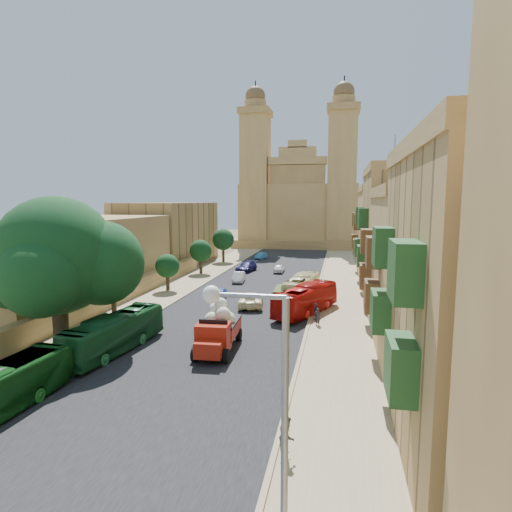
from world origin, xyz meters
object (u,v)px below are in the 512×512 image
at_px(street_tree_d, 223,240).
at_px(bus_green_north, 115,333).
at_px(pedestrian_a, 318,316).
at_px(pedestrian_b, 287,436).
at_px(street_tree_b, 167,266).
at_px(bus_cream_east, 302,287).
at_px(street_tree_c, 201,251).
at_px(car_cream, 251,299).
at_px(car_blue_b, 261,256).
at_px(ficus_tree, 58,260).
at_px(car_blue_a, 220,294).
at_px(church, 300,204).
at_px(red_truck, 218,329).
at_px(car_dkblue, 246,267).
at_px(olive_pickup, 284,296).
at_px(car_white_b, 279,268).
at_px(bus_red_east, 306,299).
at_px(pedestrian_c, 316,311).
at_px(streetlamp, 265,410).
at_px(car_white_a, 239,277).
at_px(street_tree_a, 113,276).

xyz_separation_m(street_tree_d, bus_green_north, (4.45, -43.82, -2.49)).
bearing_deg(pedestrian_a, pedestrian_b, 110.08).
height_order(street_tree_b, bus_cream_east, street_tree_b).
xyz_separation_m(street_tree_c, car_cream, (11.00, -17.63, -2.53)).
xyz_separation_m(car_cream, car_blue_b, (-5.35, 34.33, -0.12)).
relative_size(ficus_tree, street_tree_d, 1.88).
distance_m(car_blue_a, pedestrian_b, 28.40).
distance_m(church, red_truck, 73.30).
height_order(street_tree_b, car_dkblue, street_tree_b).
height_order(olive_pickup, car_white_b, olive_pickup).
relative_size(bus_red_east, pedestrian_c, 6.18).
xyz_separation_m(bus_green_north, pedestrian_a, (13.28, 9.01, -0.56)).
bearing_deg(bus_cream_east, car_white_b, -64.71).
height_order(street_tree_c, bus_cream_east, street_tree_c).
relative_size(car_blue_a, car_blue_b, 0.97).
height_order(car_white_b, car_blue_b, car_white_b).
distance_m(street_tree_d, streetlamp, 62.58).
bearing_deg(street_tree_c, car_cream, -58.04).
bearing_deg(pedestrian_c, bus_red_east, -161.56).
bearing_deg(car_dkblue, bus_green_north, -82.79).
bearing_deg(pedestrian_c, bus_cream_east, -174.46).
bearing_deg(red_truck, bus_cream_east, 76.35).
height_order(ficus_tree, car_white_a, ficus_tree).
xyz_separation_m(car_white_b, pedestrian_c, (6.64, -24.15, 0.16)).
bearing_deg(church, olive_pickup, -86.10).
height_order(bus_red_east, car_white_a, bus_red_east).
bearing_deg(car_cream, street_tree_c, -67.44).
bearing_deg(street_tree_c, car_white_b, 15.17).
bearing_deg(car_white_a, street_tree_d, 104.39).
relative_size(pedestrian_b, pedestrian_c, 1.11).
xyz_separation_m(car_cream, pedestrian_c, (6.50, -3.58, 0.06)).
height_order(car_blue_a, car_dkblue, car_dkblue).
distance_m(church, bus_green_north, 75.09).
bearing_deg(streetlamp, pedestrian_b, 92.00).
distance_m(church, car_white_b, 40.67).
bearing_deg(street_tree_d, car_blue_b, 39.78).
distance_m(street_tree_d, car_blue_a, 28.27).
distance_m(street_tree_a, streetlamp, 29.87).
relative_size(church, bus_green_north, 3.90).
bearing_deg(car_blue_b, pedestrian_a, -59.99).
xyz_separation_m(street_tree_b, car_blue_b, (5.65, 28.71, -2.25)).
height_order(red_truck, pedestrian_c, red_truck).
height_order(bus_cream_east, car_blue_b, bus_cream_east).
distance_m(streetlamp, car_white_b, 51.61).
height_order(car_dkblue, pedestrian_a, pedestrian_a).
bearing_deg(red_truck, pedestrian_b, -61.50).
xyz_separation_m(streetlamp, car_blue_b, (-12.07, 64.71, -4.63)).
bearing_deg(olive_pickup, pedestrian_c, -56.10).
relative_size(olive_pickup, bus_green_north, 0.43).
bearing_deg(pedestrian_a, bus_red_east, -50.40).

